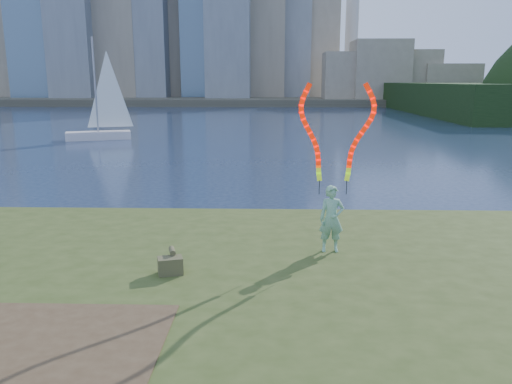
{
  "coord_description": "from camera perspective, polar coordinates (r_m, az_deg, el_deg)",
  "views": [
    {
      "loc": [
        0.85,
        -9.1,
        4.36
      ],
      "look_at": [
        0.56,
        1.0,
        2.09
      ],
      "focal_mm": 35.0,
      "sensor_mm": 36.0,
      "label": 1
    }
  ],
  "objects": [
    {
      "name": "dirt_patch",
      "position": [
        7.53,
        -23.54,
        -16.6
      ],
      "size": [
        3.2,
        3.0,
        0.02
      ],
      "primitive_type": "cube",
      "color": "#47331E",
      "rests_on": "grassy_knoll"
    },
    {
      "name": "far_shore",
      "position": [
        104.17,
        1.19,
        10.56
      ],
      "size": [
        320.0,
        40.0,
        1.2
      ],
      "primitive_type": "cube",
      "color": "#464133",
      "rests_on": "ground"
    },
    {
      "name": "ground",
      "position": [
        10.13,
        -3.44,
        -12.87
      ],
      "size": [
        320.0,
        320.0,
        0.0
      ],
      "primitive_type": "plane",
      "color": "#1B2844",
      "rests_on": "ground"
    },
    {
      "name": "woman_with_ribbons",
      "position": [
        10.48,
        8.77,
        0.95
      ],
      "size": [
        1.97,
        0.35,
        3.83
      ],
      "rotation": [
        0.0,
        0.0,
        0.02
      ],
      "color": "#217143",
      "rests_on": "grassy_knoll"
    },
    {
      "name": "grassy_knoll",
      "position": [
        7.95,
        -4.99,
        -17.78
      ],
      "size": [
        20.0,
        18.0,
        0.8
      ],
      "color": "#354418",
      "rests_on": "ground"
    },
    {
      "name": "canvas_bag",
      "position": [
        9.6,
        -9.75,
        -8.17
      ],
      "size": [
        0.52,
        0.59,
        0.43
      ],
      "rotation": [
        0.0,
        0.0,
        0.29
      ],
      "color": "#4D482B",
      "rests_on": "grassy_knoll"
    },
    {
      "name": "sailboat",
      "position": [
        39.52,
        -17.28,
        7.61
      ],
      "size": [
        4.92,
        2.9,
        7.49
      ],
      "rotation": [
        0.0,
        0.0,
        0.33
      ],
      "color": "silver",
      "rests_on": "ground"
    }
  ]
}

